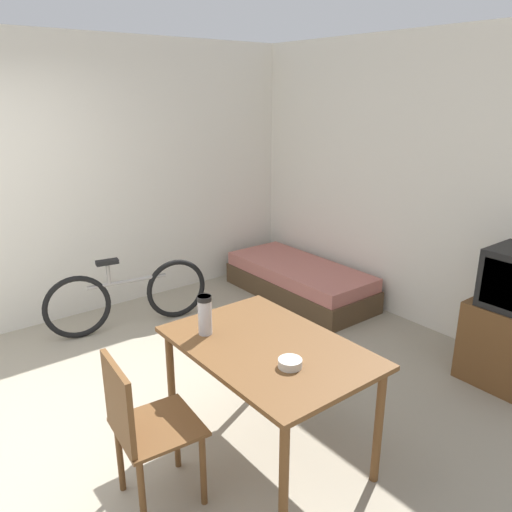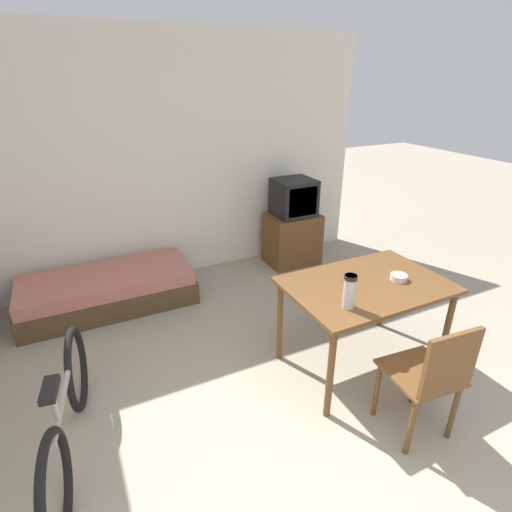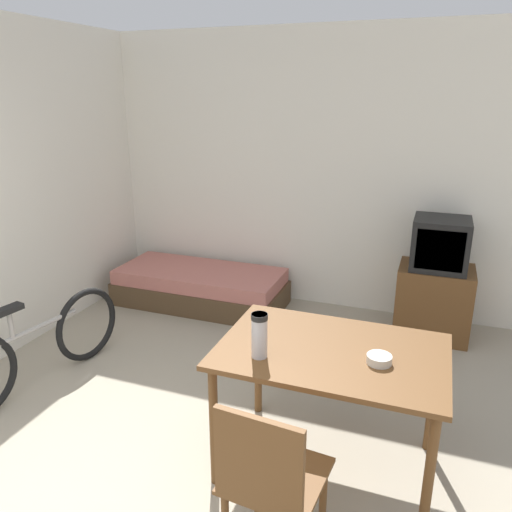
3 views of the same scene
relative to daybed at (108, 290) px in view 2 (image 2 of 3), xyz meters
The scene contains 8 objects.
wall_back 1.53m from the daybed, 29.41° to the left, with size 4.83×0.06×2.70m.
daybed is the anchor object (origin of this frame).
tv 2.30m from the daybed, ahead, with size 0.64×0.47×1.09m.
dining_table 2.62m from the daybed, 47.04° to the right, with size 1.24×0.83×0.77m.
wooden_chair 3.15m from the daybed, 58.16° to the right, with size 0.46×0.46×0.91m.
bicycle 1.86m from the daybed, 104.14° to the right, with size 0.31×1.54×0.71m.
thermos_flask 2.62m from the daybed, 56.15° to the right, with size 0.09×0.09×0.25m.
mate_bowl 2.86m from the daybed, 43.99° to the right, with size 0.13×0.13×0.05m.
Camera 2 is at (-1.06, -0.76, 2.25)m, focal length 28.00 mm.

